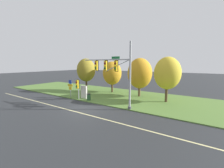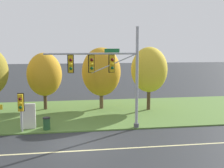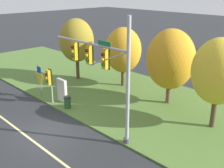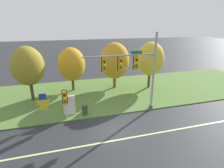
% 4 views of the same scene
% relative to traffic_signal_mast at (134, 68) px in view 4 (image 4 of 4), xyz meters
% --- Properties ---
extents(ground_plane, '(160.00, 160.00, 0.00)m').
position_rel_traffic_signal_mast_xyz_m(ground_plane, '(-2.62, -2.75, -4.52)').
color(ground_plane, '#282B2D').
extents(lane_stripe, '(36.00, 0.16, 0.01)m').
position_rel_traffic_signal_mast_xyz_m(lane_stripe, '(-2.62, -3.95, -4.52)').
color(lane_stripe, beige).
rests_on(lane_stripe, ground).
extents(grass_verge, '(48.00, 11.50, 0.10)m').
position_rel_traffic_signal_mast_xyz_m(grass_verge, '(-2.62, 5.50, -4.47)').
color(grass_verge, '#517533').
rests_on(grass_verge, ground).
extents(traffic_signal_mast, '(6.98, 0.49, 7.60)m').
position_rel_traffic_signal_mast_xyz_m(traffic_signal_mast, '(0.00, 0.00, 0.00)').
color(traffic_signal_mast, '#9EA0A5').
rests_on(traffic_signal_mast, grass_verge).
extents(pedestrian_signal_near_kerb, '(0.46, 0.55, 2.86)m').
position_rel_traffic_signal_mast_xyz_m(pedestrian_signal_near_kerb, '(-6.40, -0.01, -2.38)').
color(pedestrian_signal_near_kerb, '#9EA0A5').
rests_on(pedestrian_signal_near_kerb, grass_verge).
extents(route_sign_post, '(1.08, 0.08, 2.71)m').
position_rel_traffic_signal_mast_xyz_m(route_sign_post, '(-8.23, 0.20, -2.71)').
color(route_sign_post, slate).
rests_on(route_sign_post, grass_verge).
extents(tree_nearest_road, '(3.42, 3.42, 6.07)m').
position_rel_traffic_signal_mast_xyz_m(tree_nearest_road, '(-9.99, 5.52, -0.50)').
color(tree_nearest_road, '#4C3823').
rests_on(tree_nearest_road, grass_verge).
extents(tree_left_of_mast, '(3.34, 3.34, 5.52)m').
position_rel_traffic_signal_mast_xyz_m(tree_left_of_mast, '(-5.33, 7.31, -1.00)').
color(tree_left_of_mast, '#4C3823').
rests_on(tree_left_of_mast, grass_verge).
extents(tree_behind_signpost, '(3.79, 3.79, 6.01)m').
position_rel_traffic_signal_mast_xyz_m(tree_behind_signpost, '(0.16, 6.91, -0.79)').
color(tree_behind_signpost, brown).
rests_on(tree_behind_signpost, grass_verge).
extents(tree_mid_verge, '(3.47, 3.47, 6.07)m').
position_rel_traffic_signal_mast_xyz_m(tree_mid_verge, '(4.64, 5.68, -0.54)').
color(tree_mid_verge, '#4C3823').
rests_on(tree_mid_verge, grass_verge).
extents(info_kiosk, '(1.10, 0.24, 1.90)m').
position_rel_traffic_signal_mast_xyz_m(info_kiosk, '(-6.07, 0.92, -3.48)').
color(info_kiosk, beige).
rests_on(info_kiosk, grass_verge).
extents(trash_bin, '(0.56, 0.56, 0.93)m').
position_rel_traffic_signal_mast_xyz_m(trash_bin, '(-4.68, 0.44, -3.95)').
color(trash_bin, '#234C28').
rests_on(trash_bin, grass_verge).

